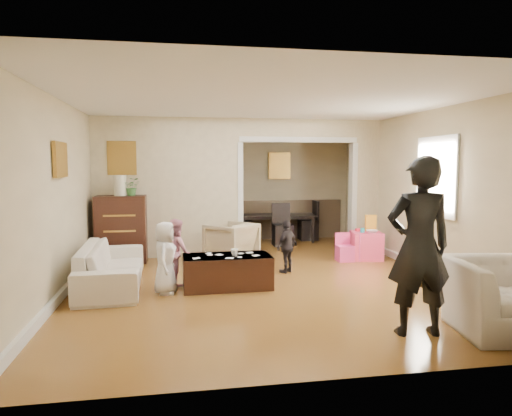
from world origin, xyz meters
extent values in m
plane|color=olive|center=(0.00, 0.00, 0.00)|extent=(7.00, 7.00, 0.00)
cube|color=beige|center=(-1.38, 1.80, 1.30)|extent=(2.75, 0.18, 2.60)
cube|color=beige|center=(2.48, 1.80, 1.30)|extent=(0.55, 0.18, 2.60)
cube|color=beige|center=(1.10, 1.80, 2.42)|extent=(2.22, 0.18, 0.35)
cube|color=white|center=(2.73, -0.40, 1.55)|extent=(0.03, 0.95, 1.10)
cube|color=brown|center=(-2.20, 1.70, 1.85)|extent=(0.45, 0.03, 0.55)
cube|color=brown|center=(-2.71, -0.60, 1.80)|extent=(0.03, 0.55, 0.40)
cube|color=brown|center=(1.10, 3.44, 1.70)|extent=(0.45, 0.03, 0.55)
imported|color=silver|center=(-2.16, -0.24, 0.30)|extent=(0.89, 2.10, 0.60)
imported|color=tan|center=(-0.28, 1.17, 0.35)|extent=(1.07, 1.07, 0.70)
imported|color=silver|center=(2.16, -2.77, 0.37)|extent=(1.28, 1.16, 0.75)
cube|color=#35160F|center=(-2.21, 1.41, 0.59)|extent=(0.86, 0.49, 1.19)
cylinder|color=beige|center=(-2.21, 1.41, 1.37)|extent=(0.22, 0.22, 0.36)
imported|color=#3C7433|center=(-2.01, 1.41, 1.34)|extent=(0.28, 0.24, 0.31)
cube|color=#361C11|center=(-0.55, -0.58, 0.23)|extent=(1.24, 0.63, 0.46)
imported|color=white|center=(-0.45, -0.63, 0.51)|extent=(0.11, 0.11, 0.10)
cube|color=#FF4372|center=(2.18, 0.94, 0.25)|extent=(0.60, 0.60, 0.50)
cube|color=yellow|center=(2.30, 1.04, 0.65)|extent=(0.21, 0.10, 0.30)
cylinder|color=#25B4BC|center=(2.08, 0.89, 0.54)|extent=(0.08, 0.08, 0.08)
cube|color=red|center=(2.06, 1.06, 0.53)|extent=(0.09, 0.07, 0.05)
imported|color=white|center=(2.23, 0.82, 0.53)|extent=(0.24, 0.24, 0.05)
imported|color=black|center=(0.99, 3.22, 0.30)|extent=(1.81, 1.12, 0.61)
imported|color=black|center=(1.18, -2.68, 0.91)|extent=(0.70, 0.50, 1.83)
imported|color=white|center=(-1.40, -0.73, 0.49)|extent=(0.38, 0.52, 0.98)
imported|color=pink|center=(-1.25, -0.28, 0.48)|extent=(0.51, 0.57, 0.96)
imported|color=black|center=(0.50, 0.17, 0.42)|extent=(0.51, 0.48, 0.85)
cube|color=white|center=(-0.79, -0.38, 0.46)|extent=(0.10, 0.11, 0.00)
cube|color=white|center=(-0.65, -0.51, 0.46)|extent=(0.13, 0.13, 0.00)
cube|color=white|center=(-0.78, -0.50, 0.46)|extent=(0.08, 0.10, 0.00)
cube|color=white|center=(-0.34, -0.47, 0.46)|extent=(0.10, 0.10, 0.00)
cube|color=white|center=(-0.53, -0.78, 0.46)|extent=(0.13, 0.12, 0.00)
cube|color=white|center=(-0.20, -0.44, 0.46)|extent=(0.11, 0.10, 0.00)
cube|color=white|center=(-0.98, -0.71, 0.46)|extent=(0.12, 0.10, 0.00)
cube|color=white|center=(-0.15, -0.66, 0.46)|extent=(0.12, 0.11, 0.00)
cube|color=white|center=(-0.39, -0.74, 0.46)|extent=(0.06, 0.08, 0.00)
camera|label=1|loc=(-1.22, -6.92, 1.75)|focal=32.25mm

